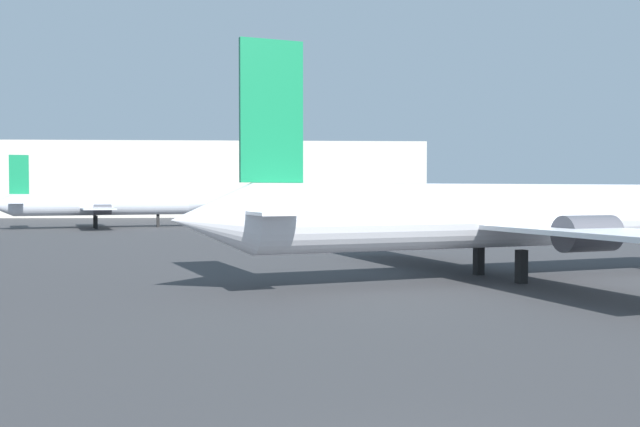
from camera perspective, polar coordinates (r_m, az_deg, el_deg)
airplane_on_taxiway at (r=38.71m, az=16.10°, el=-0.14°), size 37.20×29.22×11.80m
airplane_far_right at (r=93.32m, az=-17.67°, el=0.71°), size 27.08×18.27×9.33m
terminal_building at (r=139.49m, az=-8.26°, el=2.75°), size 78.72×24.52×14.19m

